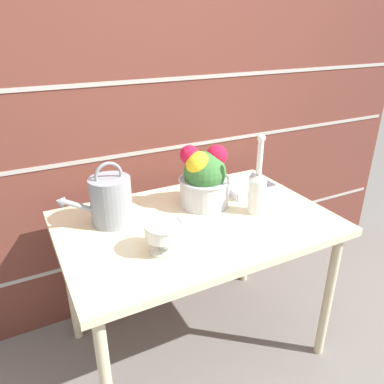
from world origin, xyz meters
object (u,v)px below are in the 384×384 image
watering_can (110,200)px  wire_tray (246,187)px  flower_planter (204,178)px  glass_decanter (257,189)px  crystal_pedestal_bowl (163,233)px

watering_can → wire_tray: bearing=2.1°
watering_can → flower_planter: bearing=-3.8°
watering_can → wire_tray: (0.73, 0.03, -0.10)m
watering_can → flower_planter: size_ratio=1.09×
flower_planter → glass_decanter: size_ratio=0.80×
watering_can → crystal_pedestal_bowl: watering_can is taller
watering_can → wire_tray: watering_can is taller
wire_tray → watering_can: bearing=-177.9°
flower_planter → glass_decanter: (0.17, -0.18, -0.02)m
watering_can → wire_tray: 0.73m
watering_can → glass_decanter: (0.62, -0.21, 0.01)m
crystal_pedestal_bowl → wire_tray: 0.70m
watering_can → flower_planter: 0.44m
wire_tray → glass_decanter: bearing=-114.8°
watering_can → glass_decanter: 0.65m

